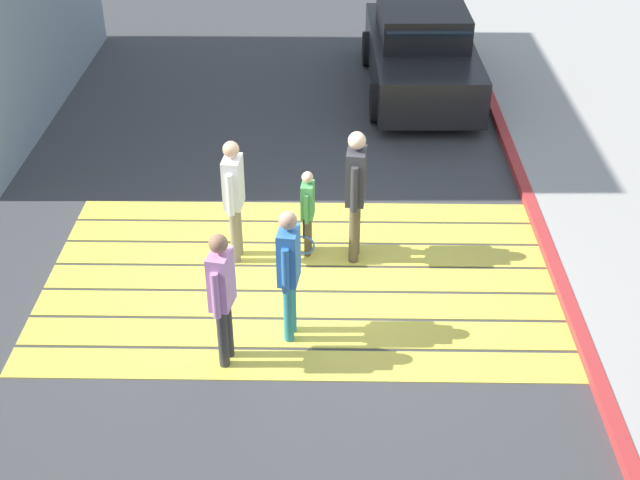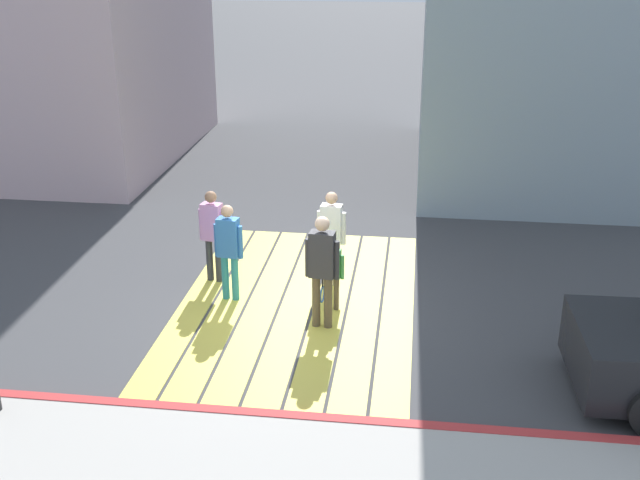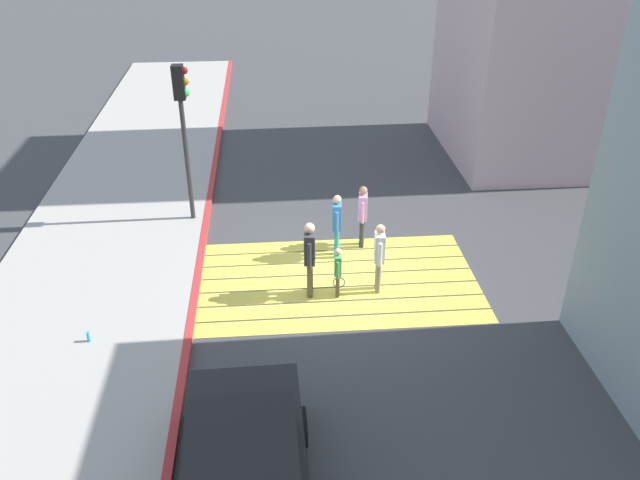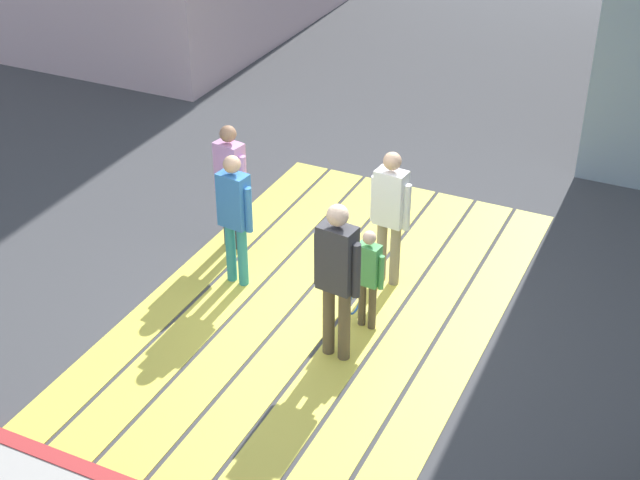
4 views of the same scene
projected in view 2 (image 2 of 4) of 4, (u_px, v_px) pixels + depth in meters
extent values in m
plane|color=#424244|center=(297.00, 305.00, 12.65)|extent=(120.00, 120.00, 0.00)
cube|color=#EAD64C|center=(398.00, 310.00, 12.46)|extent=(6.40, 0.50, 0.01)
cube|color=#EAD64C|center=(364.00, 309.00, 12.52)|extent=(6.40, 0.50, 0.01)
cube|color=#EAD64C|center=(330.00, 307.00, 12.59)|extent=(6.40, 0.50, 0.01)
cube|color=#EAD64C|center=(297.00, 305.00, 12.65)|extent=(6.40, 0.50, 0.01)
cube|color=#EAD64C|center=(264.00, 303.00, 12.72)|extent=(6.40, 0.50, 0.01)
cube|color=#EAD64C|center=(231.00, 301.00, 12.78)|extent=(6.40, 0.50, 0.01)
cube|color=#EAD64C|center=(199.00, 299.00, 12.85)|extent=(6.40, 0.50, 0.01)
cube|color=#BC3333|center=(256.00, 416.00, 9.63)|extent=(0.16, 40.00, 0.13)
cube|color=#8C9EA8|center=(573.00, 20.00, 18.46)|extent=(8.00, 7.00, 7.48)
cylinder|color=black|center=(618.00, 339.00, 10.91)|extent=(0.23, 0.66, 0.66)
cylinder|color=#333338|center=(210.00, 260.00, 13.42)|extent=(0.12, 0.12, 0.78)
cylinder|color=#333338|center=(219.00, 261.00, 13.37)|extent=(0.12, 0.12, 0.78)
cube|color=#D18CC6|center=(212.00, 222.00, 13.13)|extent=(0.27, 0.37, 0.65)
sphere|color=#9E7051|center=(211.00, 197.00, 12.97)|extent=(0.20, 0.20, 0.20)
cylinder|color=#D18CC6|center=(202.00, 224.00, 13.21)|extent=(0.08, 0.08, 0.55)
cylinder|color=#D18CC6|center=(223.00, 227.00, 13.10)|extent=(0.08, 0.08, 0.55)
cylinder|color=gray|center=(326.00, 263.00, 13.24)|extent=(0.12, 0.12, 0.80)
cylinder|color=gray|center=(336.00, 264.00, 13.21)|extent=(0.12, 0.12, 0.80)
cube|color=white|center=(331.00, 224.00, 12.95)|extent=(0.25, 0.37, 0.67)
sphere|color=tan|center=(332.00, 198.00, 12.79)|extent=(0.21, 0.21, 0.21)
cylinder|color=white|center=(320.00, 227.00, 13.02)|extent=(0.09, 0.09, 0.57)
cylinder|color=white|center=(343.00, 228.00, 12.94)|extent=(0.09, 0.09, 0.57)
cylinder|color=teal|center=(225.00, 277.00, 12.73)|extent=(0.12, 0.12, 0.78)
cylinder|color=teal|center=(235.00, 278.00, 12.69)|extent=(0.12, 0.12, 0.78)
cube|color=#3372BF|center=(228.00, 237.00, 12.44)|extent=(0.25, 0.37, 0.65)
sphere|color=tan|center=(227.00, 211.00, 12.28)|extent=(0.20, 0.20, 0.20)
cylinder|color=#3372BF|center=(217.00, 240.00, 12.52)|extent=(0.08, 0.08, 0.55)
cylinder|color=#3372BF|center=(240.00, 242.00, 12.42)|extent=(0.08, 0.08, 0.55)
cylinder|color=brown|center=(316.00, 301.00, 11.82)|extent=(0.13, 0.13, 0.86)
cylinder|color=brown|center=(328.00, 302.00, 11.78)|extent=(0.13, 0.13, 0.86)
cube|color=#333338|center=(322.00, 254.00, 11.51)|extent=(0.27, 0.40, 0.71)
sphere|color=beige|center=(322.00, 224.00, 11.33)|extent=(0.22, 0.22, 0.22)
cylinder|color=#333338|center=(308.00, 257.00, 11.59)|extent=(0.09, 0.09, 0.61)
cylinder|color=#333338|center=(336.00, 260.00, 11.49)|extent=(0.09, 0.09, 0.61)
cylinder|color=brown|center=(329.00, 293.00, 12.42)|extent=(0.09, 0.09, 0.57)
cylinder|color=brown|center=(336.00, 294.00, 12.39)|extent=(0.09, 0.09, 0.57)
cube|color=#4CA559|center=(333.00, 263.00, 12.21)|extent=(0.18, 0.27, 0.48)
sphere|color=beige|center=(333.00, 244.00, 12.08)|extent=(0.15, 0.15, 0.15)
cylinder|color=#4CA559|center=(323.00, 265.00, 12.26)|extent=(0.06, 0.06, 0.41)
cylinder|color=#4CA559|center=(342.00, 267.00, 12.19)|extent=(0.06, 0.06, 0.41)
cylinder|color=black|center=(322.00, 281.00, 12.39)|extent=(0.03, 0.03, 0.28)
torus|color=blue|center=(322.00, 294.00, 12.49)|extent=(0.28, 0.05, 0.28)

